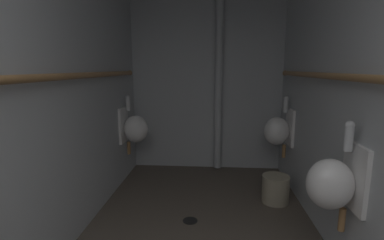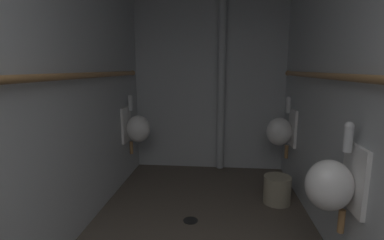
% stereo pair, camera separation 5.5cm
% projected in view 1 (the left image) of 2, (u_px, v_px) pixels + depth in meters
% --- Properties ---
extents(wall_left, '(0.06, 4.38, 2.66)m').
position_uv_depth(wall_left, '(40.00, 82.00, 1.90)').
color(wall_left, '#B7BBBE').
rests_on(wall_left, ground).
extents(wall_right, '(0.06, 4.38, 2.66)m').
position_uv_depth(wall_right, '(372.00, 83.00, 1.75)').
color(wall_right, '#B7BBBE').
rests_on(wall_right, ground).
extents(wall_back, '(2.20, 0.06, 2.66)m').
position_uv_depth(wall_back, '(207.00, 75.00, 3.94)').
color(wall_back, '#B7BBBE').
rests_on(wall_back, ground).
extents(urinal_left_mid, '(0.32, 0.30, 0.76)m').
position_uv_depth(urinal_left_mid, '(134.00, 128.00, 3.56)').
color(urinal_left_mid, white).
extents(urinal_right_mid, '(0.32, 0.30, 0.76)m').
position_uv_depth(urinal_right_mid, '(333.00, 183.00, 1.86)').
color(urinal_right_mid, white).
extents(urinal_right_far, '(0.32, 0.30, 0.76)m').
position_uv_depth(urinal_right_far, '(279.00, 130.00, 3.43)').
color(urinal_right_far, white).
extents(supply_pipe_left, '(0.06, 3.63, 0.06)m').
position_uv_depth(supply_pipe_left, '(52.00, 77.00, 1.89)').
color(supply_pipe_left, '#9E7042').
extents(supply_pipe_right, '(0.06, 3.65, 0.06)m').
position_uv_depth(supply_pipe_right, '(358.00, 78.00, 1.74)').
color(supply_pipe_right, '#9E7042').
extents(standpipe_back_wall, '(0.10, 0.10, 2.61)m').
position_uv_depth(standpipe_back_wall, '(219.00, 75.00, 3.82)').
color(standpipe_back_wall, '#B7BBBE').
rests_on(standpipe_back_wall, ground).
extents(floor_drain, '(0.14, 0.14, 0.01)m').
position_uv_depth(floor_drain, '(190.00, 220.00, 2.68)').
color(floor_drain, black).
rests_on(floor_drain, ground).
extents(waste_bin, '(0.29, 0.29, 0.29)m').
position_uv_depth(waste_bin, '(275.00, 189.00, 3.04)').
color(waste_bin, '#9E937A').
rests_on(waste_bin, ground).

